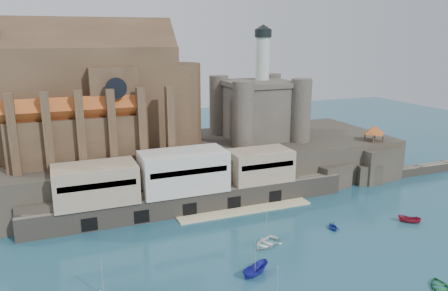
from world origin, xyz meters
name	(u,v)px	position (x,y,z in m)	size (l,w,h in m)	color
ground	(278,249)	(0.00, 0.00, 0.00)	(300.00, 300.00, 0.00)	navy
promontory	(203,163)	(-0.19, 39.37, 4.92)	(100.00, 36.00, 10.00)	#2A251F
quay	(183,184)	(-10.19, 23.07, 6.07)	(70.00, 12.00, 13.05)	#665E52
church	(100,100)	(-24.13, 41.85, 22.13)	(47.00, 25.93, 30.51)	#473321
castle_keep	(258,106)	(16.08, 41.08, 18.31)	(21.20, 21.20, 29.30)	#453F36
rock_outcrop	(372,163)	(42.00, 25.84, 4.02)	(14.50, 10.50, 8.70)	#2A251F
pavilion	(375,131)	(42.00, 26.00, 12.73)	(6.40, 6.40, 5.40)	#473321
breakwater	(444,170)	(66.00, 24.00, 0.00)	(40.00, 3.00, 2.40)	#665E52
boat_2	(255,275)	(-7.35, -6.04, 0.00)	(2.03, 2.08, 5.40)	#1F1F99
boat_3	(441,289)	(16.57, -19.86, 0.00)	(3.88, 1.13, 5.44)	#1D6630
boat_5	(409,223)	(30.00, 0.16, 0.00)	(1.66, 1.71, 4.42)	maroon
boat_6	(266,245)	(-1.11, 2.30, 0.00)	(4.53, 1.31, 6.34)	white
boat_7	(333,229)	(13.98, 3.38, 0.00)	(2.89, 1.76, 3.35)	navy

